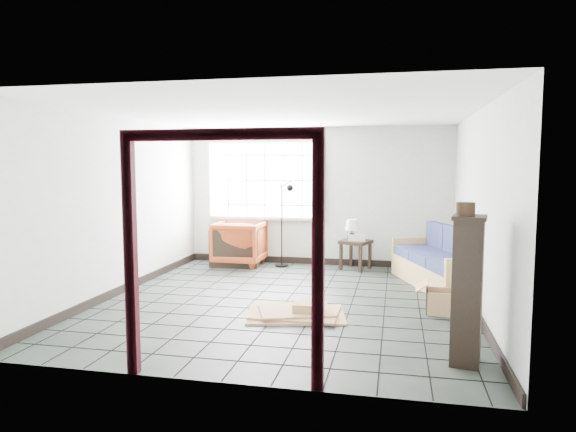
% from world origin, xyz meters
% --- Properties ---
extents(ground, '(5.50, 5.50, 0.00)m').
position_xyz_m(ground, '(0.00, 0.00, 0.00)').
color(ground, black).
rests_on(ground, ground).
extents(room_shell, '(5.02, 5.52, 2.61)m').
position_xyz_m(room_shell, '(0.00, 0.03, 1.68)').
color(room_shell, '#AEB4AC').
rests_on(room_shell, ground).
extents(window_panel, '(2.32, 0.08, 1.52)m').
position_xyz_m(window_panel, '(-1.00, 2.70, 1.60)').
color(window_panel, silver).
rests_on(window_panel, ground).
extents(doorway_trim, '(1.80, 0.08, 2.20)m').
position_xyz_m(doorway_trim, '(0.00, -2.70, 1.38)').
color(doorway_trim, '#3C0D16').
rests_on(doorway_trim, ground).
extents(futon_sofa, '(1.47, 2.23, 0.92)m').
position_xyz_m(futon_sofa, '(2.21, 1.40, 0.33)').
color(futon_sofa, tan).
rests_on(futon_sofa, ground).
extents(armchair, '(0.91, 0.85, 0.92)m').
position_xyz_m(armchair, '(-1.42, 2.40, 0.46)').
color(armchair, maroon).
rests_on(armchair, ground).
extents(side_table, '(0.63, 0.63, 0.53)m').
position_xyz_m(side_table, '(0.77, 2.40, 0.44)').
color(side_table, black).
rests_on(side_table, ground).
extents(table_lamp, '(0.31, 0.31, 0.38)m').
position_xyz_m(table_lamp, '(0.70, 2.39, 0.80)').
color(table_lamp, black).
rests_on(table_lamp, side_table).
extents(projector, '(0.33, 0.26, 0.11)m').
position_xyz_m(projector, '(0.78, 2.39, 0.59)').
color(projector, silver).
rests_on(projector, side_table).
extents(floor_lamp, '(0.43, 0.40, 1.61)m').
position_xyz_m(floor_lamp, '(-0.52, 2.32, 0.86)').
color(floor_lamp, black).
rests_on(floor_lamp, ground).
extents(console_shelf, '(0.93, 0.43, 0.70)m').
position_xyz_m(console_shelf, '(-1.45, 2.17, 0.35)').
color(console_shelf, black).
rests_on(console_shelf, ground).
extents(tall_shelf, '(0.37, 0.44, 1.43)m').
position_xyz_m(tall_shelf, '(2.15, -1.84, 0.72)').
color(tall_shelf, black).
rests_on(tall_shelf, ground).
extents(pot, '(0.19, 0.19, 0.13)m').
position_xyz_m(pot, '(2.10, -1.90, 1.49)').
color(pot, black).
rests_on(pot, tall_shelf).
extents(open_box, '(0.73, 0.38, 0.41)m').
position_xyz_m(open_box, '(2.10, -0.15, 0.15)').
color(open_box, '#A77050').
rests_on(open_box, ground).
extents(cardboard_pile, '(1.36, 1.08, 0.18)m').
position_xyz_m(cardboard_pile, '(0.28, -0.65, 0.05)').
color(cardboard_pile, '#A77050').
rests_on(cardboard_pile, ground).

